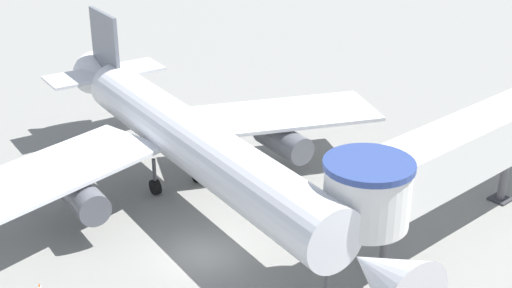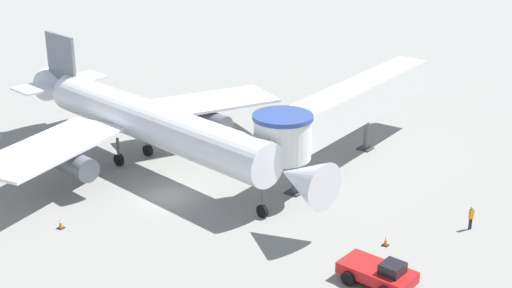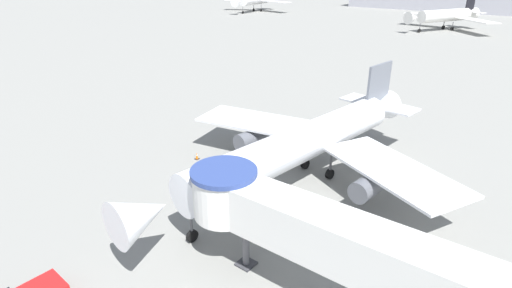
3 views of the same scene
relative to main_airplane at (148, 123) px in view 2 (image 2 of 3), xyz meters
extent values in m
plane|color=gray|center=(-2.96, -4.74, -3.69)|extent=(800.00, 800.00, 0.00)
cylinder|color=silver|center=(-0.10, -0.78, 0.12)|extent=(6.08, 23.74, 3.13)
cone|color=silver|center=(-1.96, -15.40, 0.12)|extent=(3.54, 3.81, 3.13)
cone|color=silver|center=(1.53, 11.98, 0.12)|extent=(3.69, 5.05, 3.13)
cube|color=silver|center=(-7.09, 2.61, -0.43)|extent=(12.35, 7.14, 0.22)
cube|color=silver|center=(7.52, 0.74, -0.43)|extent=(12.66, 9.54, 0.22)
cube|color=slate|center=(1.50, 11.74, 2.93)|extent=(0.76, 4.11, 4.06)
cube|color=silver|center=(1.56, 12.21, 0.67)|extent=(8.19, 3.86, 0.18)
cylinder|color=#565960|center=(-6.34, 1.19, -1.54)|extent=(2.23, 4.30, 1.72)
cylinder|color=#565960|center=(6.43, -0.44, -1.54)|extent=(2.23, 4.30, 1.72)
cylinder|color=#4C4C51|center=(-1.52, -11.94, -2.34)|extent=(0.18, 0.18, 1.80)
cylinder|color=black|center=(-1.52, -11.94, -3.24)|extent=(0.37, 0.93, 0.90)
cylinder|color=#4C4C51|center=(-1.12, 2.32, -2.34)|extent=(0.22, 0.22, 1.80)
cylinder|color=black|center=(-1.12, 2.32, -3.24)|extent=(0.51, 0.94, 0.90)
cylinder|color=#4C4C51|center=(1.67, 1.96, -2.34)|extent=(0.22, 0.22, 1.80)
cylinder|color=black|center=(1.67, 1.96, -3.24)|extent=(0.51, 0.94, 0.90)
cube|color=silver|center=(11.49, -11.33, 0.95)|extent=(20.45, 2.98, 2.80)
cylinder|color=silver|center=(1.29, -11.53, 0.95)|extent=(3.90, 3.90, 2.80)
cylinder|color=navy|center=(1.29, -11.53, 2.50)|extent=(4.10, 4.10, 0.30)
cylinder|color=#56565B|center=(2.92, -11.49, -2.07)|extent=(0.44, 0.44, 3.24)
cube|color=#333338|center=(2.92, -11.49, -3.63)|extent=(1.10, 1.10, 0.12)
cylinder|color=#56565B|center=(13.53, -11.30, -2.07)|extent=(0.44, 0.44, 3.24)
cube|color=#333338|center=(13.53, -11.30, -3.63)|extent=(1.10, 1.10, 0.12)
cube|color=red|center=(-4.25, -21.90, -2.95)|extent=(2.30, 4.25, 0.65)
cube|color=black|center=(-4.30, -22.83, -2.34)|extent=(1.31, 1.22, 0.59)
cylinder|color=black|center=(-3.25, -23.09, -3.28)|extent=(0.38, 0.84, 0.82)
cylinder|color=black|center=(-5.25, -20.70, -3.28)|extent=(0.38, 0.84, 0.82)
cylinder|color=black|center=(-3.13, -20.81, -3.28)|extent=(0.38, 0.84, 0.82)
cube|color=black|center=(-10.63, -2.58, -3.67)|extent=(0.41, 0.41, 0.04)
cone|color=orange|center=(-10.63, -2.58, -3.33)|extent=(0.28, 0.28, 0.64)
cylinder|color=white|center=(-10.63, -2.58, -3.26)|extent=(0.15, 0.15, 0.08)
cube|color=black|center=(-0.01, -20.25, -3.67)|extent=(0.38, 0.38, 0.04)
cone|color=orange|center=(-0.01, -20.25, -3.36)|extent=(0.26, 0.26, 0.59)
cylinder|color=white|center=(-0.01, -20.25, -3.29)|extent=(0.14, 0.14, 0.07)
cone|color=orange|center=(-3.95, -23.55, -3.34)|extent=(0.27, 0.27, 0.61)
cylinder|color=white|center=(-3.95, -23.55, -3.27)|extent=(0.15, 0.15, 0.07)
cylinder|color=#1E2338|center=(5.24, -23.58, -3.30)|extent=(0.11, 0.11, 0.78)
cylinder|color=#1E2338|center=(5.09, -23.52, -3.30)|extent=(0.11, 0.11, 0.78)
cube|color=orange|center=(5.17, -23.55, -2.60)|extent=(0.35, 0.27, 0.62)
sphere|color=tan|center=(5.17, -23.55, -2.18)|extent=(0.21, 0.21, 0.21)
camera|label=1|loc=(-20.73, -29.58, 16.01)|focal=50.00mm
camera|label=2|loc=(-35.49, -37.27, 17.74)|focal=50.00mm
camera|label=3|loc=(15.83, -27.08, 13.78)|focal=28.00mm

